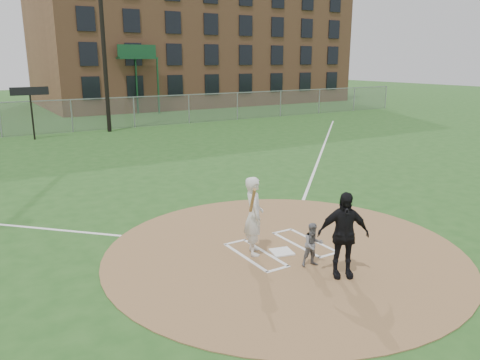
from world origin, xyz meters
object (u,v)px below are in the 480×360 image
home_plate (282,252)px  catcher (313,245)px  umpire (343,235)px  batter_at_plate (254,216)px

home_plate → catcher: size_ratio=0.50×
umpire → home_plate: bearing=131.3°
catcher → umpire: bearing=-59.6°
catcher → umpire: umpire is taller
home_plate → batter_at_plate: (-0.58, 0.32, 0.90)m
catcher → batter_at_plate: (-0.73, 1.24, 0.43)m
home_plate → batter_at_plate: batter_at_plate is taller
home_plate → umpire: umpire is taller
home_plate → catcher: (0.15, -0.92, 0.47)m
catcher → umpire: 0.83m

